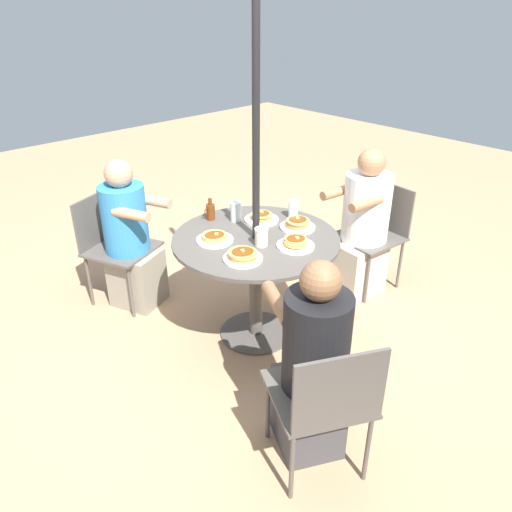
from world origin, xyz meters
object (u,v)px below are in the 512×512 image
Objects in this scene: patio_chair_north at (112,241)px; drinking_glass_b at (236,212)px; patio_chair_east at (325,398)px; diner_east at (312,369)px; pancake_plate_b at (215,238)px; pancake_plate_a at (298,224)px; pancake_plate_c at (243,256)px; diner_south at (362,230)px; syrup_bottle at (210,211)px; pancake_plate_d at (295,243)px; pancake_plate_e at (261,218)px; diner_north at (130,241)px; patio_table at (256,257)px; patio_chair_south at (376,229)px; drinking_glass_a at (293,209)px; coffee_cup at (261,237)px.

patio_chair_north is 1.03m from drinking_glass_b.
diner_east reaches higher than patio_chair_east.
pancake_plate_a is at bearing 156.25° from pancake_plate_b.
pancake_plate_a is 0.57m from pancake_plate_c.
patio_chair_north is at bearing 56.73° from diner_south.
patio_chair_east reaches higher than pancake_plate_c.
pancake_plate_d is at bearing 99.46° from syrup_bottle.
pancake_plate_d is (-0.64, -0.80, 0.29)m from patio_chair_east.
pancake_plate_e is (-0.77, -1.23, 0.29)m from patio_chair_east.
patio_chair_east is 3.53× the size of pancake_plate_c.
syrup_bottle is at bearing 102.28° from diner_north.
pancake_plate_d is (0.94, 0.15, 0.25)m from diner_south.
patio_chair_north is 3.53× the size of pancake_plate_d.
patio_table is 8.06× the size of drinking_glass_b.
patio_chair_north is at bearing 59.34° from patio_chair_south.
pancake_plate_a is (-0.86, -0.98, 0.30)m from patio_chair_east.
patio_chair_north is 3.53× the size of pancake_plate_a.
diner_east is 4.79× the size of pancake_plate_d.
pancake_plate_c is (-0.12, 1.12, 0.26)m from diner_north.
diner_south is 0.70m from drinking_glass_a.
drinking_glass_b is at bearing 92.63° from diner_east.
coffee_cup is 0.42m from drinking_glass_b.
pancake_plate_e is at bearing 79.23° from patio_chair_south.
pancake_plate_b is at bearing 55.48° from syrup_bottle.
pancake_plate_b is (-0.33, -1.21, 0.29)m from patio_chair_east.
patio_chair_south is at bearing -178.83° from pancake_plate_c.
diner_south is 1.11m from coffee_cup.
diner_north reaches higher than drinking_glass_a.
pancake_plate_e is (-0.69, -1.08, 0.26)m from diner_east.
patio_chair_north is 6.19× the size of drinking_glass_b.
coffee_cup is at bearing 95.83° from diner_south.
patio_table is 4.59× the size of pancake_plate_d.
patio_chair_north is 2.02m from diner_east.
patio_chair_south is at bearing 120.66° from patio_chair_north.
diner_north is 1.87m from diner_east.
patio_chair_south is at bearing 55.58° from patio_chair_east.
syrup_bottle is (-0.45, -1.34, 0.30)m from diner_east.
pancake_plate_b is (1.25, -0.26, 0.25)m from diner_south.
patio_chair_east is at bearing 74.61° from pancake_plate_b.
patio_table is at bearing 90.00° from diner_east.
diner_east reaches higher than patio_chair_north.
patio_chair_east is 1.98m from patio_chair_south.
patio_chair_east is 3.53× the size of pancake_plate_b.
patio_table is at bearing -147.98° from pancake_plate_c.
drinking_glass_a is at bearing -160.93° from coffee_cup.
diner_east is at bearing 64.98° from drinking_glass_b.
diner_south is 1.06m from drinking_glass_b.
diner_north is 1.02m from pancake_plate_e.
pancake_plate_b is 0.44m from pancake_plate_e.
syrup_bottle is at bearing -50.20° from drinking_glass_b.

